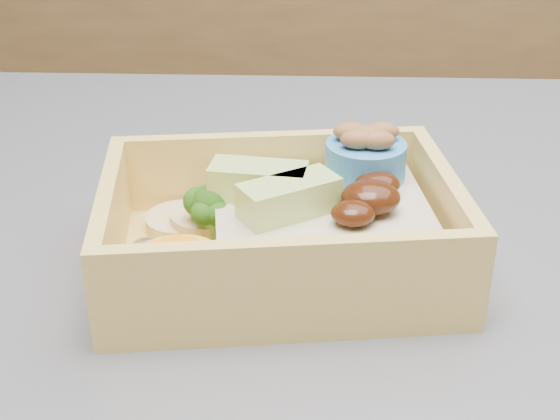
{
  "coord_description": "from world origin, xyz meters",
  "views": [
    {
      "loc": [
        0.02,
        -0.39,
        1.15
      ],
      "look_at": [
        0.01,
        -0.02,
        0.96
      ],
      "focal_mm": 50.0,
      "sensor_mm": 36.0,
      "label": 1
    }
  ],
  "objects": [
    {
      "name": "bento_box",
      "position": [
        0.01,
        -0.02,
        0.94
      ],
      "size": [
        0.21,
        0.16,
        0.07
      ],
      "rotation": [
        0.0,
        0.0,
        0.13
      ],
      "color": "#E7C15F",
      "rests_on": "island"
    }
  ]
}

